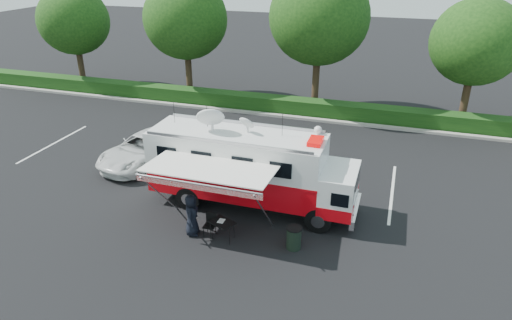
{
  "coord_description": "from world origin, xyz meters",
  "views": [
    {
      "loc": [
        5.2,
        -15.57,
        9.8
      ],
      "look_at": [
        0.0,
        0.5,
        1.9
      ],
      "focal_mm": 32.0,
      "sensor_mm": 36.0,
      "label": 1
    }
  ],
  "objects_px": {
    "folding_table": "(222,223)",
    "trash_bin": "(294,238)",
    "white_suv": "(147,162)",
    "command_truck": "(250,168)"
  },
  "relations": [
    {
      "from": "folding_table",
      "to": "trash_bin",
      "type": "distance_m",
      "value": 2.65
    },
    {
      "from": "command_truck",
      "to": "folding_table",
      "type": "distance_m",
      "value": 2.81
    },
    {
      "from": "command_truck",
      "to": "white_suv",
      "type": "relative_size",
      "value": 1.61
    },
    {
      "from": "white_suv",
      "to": "folding_table",
      "type": "distance_m",
      "value": 7.96
    },
    {
      "from": "white_suv",
      "to": "trash_bin",
      "type": "height_order",
      "value": "trash_bin"
    },
    {
      "from": "white_suv",
      "to": "command_truck",
      "type": "bearing_deg",
      "value": -9.29
    },
    {
      "from": "command_truck",
      "to": "white_suv",
      "type": "xyz_separation_m",
      "value": [
        -6.33,
        2.44,
        -1.74
      ]
    },
    {
      "from": "folding_table",
      "to": "white_suv",
      "type": "bearing_deg",
      "value": 140.46
    },
    {
      "from": "white_suv",
      "to": "trash_bin",
      "type": "xyz_separation_m",
      "value": [
        8.73,
        -4.75,
        0.43
      ]
    },
    {
      "from": "folding_table",
      "to": "trash_bin",
      "type": "xyz_separation_m",
      "value": [
        2.62,
        0.29,
        -0.28
      ]
    }
  ]
}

